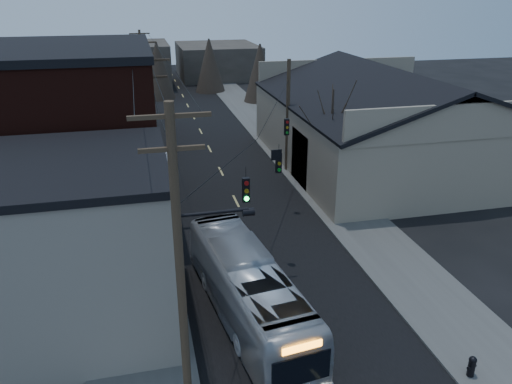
{
  "coord_description": "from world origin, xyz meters",
  "views": [
    {
      "loc": [
        -5.77,
        -10.03,
        13.23
      ],
      "look_at": [
        -0.01,
        14.19,
        3.0
      ],
      "focal_mm": 35.0,
      "sensor_mm": 36.0,
      "label": 1
    }
  ],
  "objects": [
    {
      "name": "road_surface",
      "position": [
        0.0,
        30.0,
        0.01
      ],
      "size": [
        9.0,
        110.0,
        0.02
      ],
      "primitive_type": "cube",
      "color": "black",
      "rests_on": "ground"
    },
    {
      "name": "parked_car",
      "position": [
        -4.3,
        27.38,
        0.69
      ],
      "size": [
        1.63,
        4.25,
        1.38
      ],
      "primitive_type": "imported",
      "rotation": [
        0.0,
        0.0,
        -0.04
      ],
      "color": "#95969C",
      "rests_on": "ground"
    },
    {
      "name": "building_brick",
      "position": [
        -10.0,
        20.0,
        5.0
      ],
      "size": [
        10.0,
        12.0,
        10.0
      ],
      "primitive_type": "cube",
      "color": "black",
      "rests_on": "ground"
    },
    {
      "name": "bare_tree",
      "position": [
        6.5,
        20.0,
        3.6
      ],
      "size": [
        0.4,
        0.4,
        7.2
      ],
      "primitive_type": "cone",
      "color": "black",
      "rests_on": "ground"
    },
    {
      "name": "utility_lines",
      "position": [
        -3.11,
        24.14,
        4.95
      ],
      "size": [
        11.24,
        45.28,
        10.5
      ],
      "color": "#382B1E",
      "rests_on": "ground"
    },
    {
      "name": "warehouse",
      "position": [
        13.0,
        25.0,
        2.7
      ],
      "size": [
        16.16,
        20.6,
        7.73
      ],
      "color": "gray",
      "rests_on": "ground"
    },
    {
      "name": "building_far_left",
      "position": [
        -6.0,
        65.0,
        3.0
      ],
      "size": [
        10.0,
        12.0,
        6.0
      ],
      "primitive_type": "cube",
      "color": "#322E28",
      "rests_on": "ground"
    },
    {
      "name": "building_clapboard",
      "position": [
        -9.0,
        9.0,
        3.5
      ],
      "size": [
        8.0,
        8.0,
        7.0
      ],
      "primitive_type": "cube",
      "color": "gray",
      "rests_on": "ground"
    },
    {
      "name": "fire_hydrant",
      "position": [
        5.14,
        2.06,
        0.57
      ],
      "size": [
        0.41,
        0.29,
        0.84
      ],
      "rotation": [
        0.0,
        0.0,
        0.29
      ],
      "color": "black",
      "rests_on": "sidewalk_right"
    },
    {
      "name": "building_far_right",
      "position": [
        7.0,
        70.0,
        2.5
      ],
      "size": [
        12.0,
        14.0,
        5.0
      ],
      "primitive_type": "cube",
      "color": "#322E28",
      "rests_on": "ground"
    },
    {
      "name": "bus",
      "position": [
        -1.96,
        7.42,
        1.47
      ],
      "size": [
        3.79,
        10.75,
        2.93
      ],
      "primitive_type": "imported",
      "rotation": [
        0.0,
        0.0,
        3.27
      ],
      "color": "#A6AAB2",
      "rests_on": "ground"
    },
    {
      "name": "sidewalk_left",
      "position": [
        -6.5,
        30.0,
        0.06
      ],
      "size": [
        4.0,
        110.0,
        0.12
      ],
      "primitive_type": "cube",
      "color": "#474744",
      "rests_on": "ground"
    },
    {
      "name": "sidewalk_right",
      "position": [
        6.5,
        30.0,
        0.06
      ],
      "size": [
        4.0,
        110.0,
        0.12
      ],
      "primitive_type": "cube",
      "color": "#474744",
      "rests_on": "ground"
    },
    {
      "name": "building_left_far",
      "position": [
        -9.5,
        36.0,
        3.5
      ],
      "size": [
        9.0,
        14.0,
        7.0
      ],
      "primitive_type": "cube",
      "color": "#322E28",
      "rests_on": "ground"
    }
  ]
}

